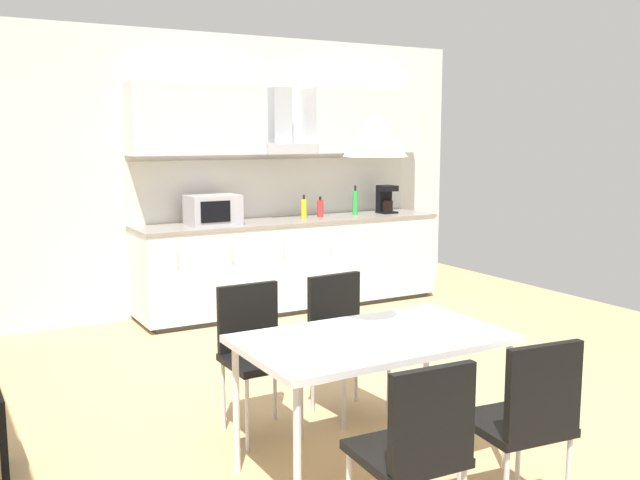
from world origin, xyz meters
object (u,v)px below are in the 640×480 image
object	(u,v)px
bottle_red	(320,208)
chair_near_left	(417,442)
microwave	(213,210)
coffee_maker	(386,199)
chair_far_right	(343,330)
pendant_lamp	(375,134)
bottle_yellow	(304,208)
dining_table	(373,345)
chair_near_right	(527,413)
chair_far_left	(255,343)
bottle_green	(355,202)

from	to	relation	value
bottle_red	chair_near_left	distance (m)	4.66
microwave	coffee_maker	bearing A→B (deg)	0.76
bottle_red	chair_far_right	xyz separation A→B (m)	(-1.34, -2.65, -0.46)
microwave	pendant_lamp	xyz separation A→B (m)	(-0.45, -3.38, 0.70)
bottle_yellow	pendant_lamp	xyz separation A→B (m)	(-1.43, -3.38, 0.74)
coffee_maker	chair_far_right	xyz separation A→B (m)	(-2.15, -2.63, -0.52)
dining_table	chair_near_right	distance (m)	0.85
chair_near_left	microwave	bearing A→B (deg)	79.63
coffee_maker	chair_near_left	distance (m)	5.04
microwave	chair_near_left	xyz separation A→B (m)	(-0.76, -4.16, -0.51)
chair_near_left	chair_far_left	size ratio (longest dim) A/B	1.00
coffee_maker	bottle_green	world-z (taller)	bottle_green
bottle_red	dining_table	distance (m)	3.81
chair_near_left	chair_far_left	world-z (taller)	same
bottle_green	chair_near_right	distance (m)	4.58
bottle_green	chair_far_right	xyz separation A→B (m)	(-1.76, -2.64, -0.51)
microwave	bottle_yellow	xyz separation A→B (m)	(0.97, -0.00, -0.04)
bottle_yellow	dining_table	size ratio (longest dim) A/B	0.18
chair_near_left	chair_far_right	bearing A→B (deg)	68.67
coffee_maker	bottle_red	distance (m)	0.81
microwave	chair_far_left	size ratio (longest dim) A/B	0.55
chair_near_right	chair_far_right	distance (m)	1.56
bottle_green	chair_far_right	world-z (taller)	bottle_green
microwave	chair_near_left	size ratio (longest dim) A/B	0.55
bottle_yellow	chair_near_right	size ratio (longest dim) A/B	0.28
coffee_maker	chair_far_left	size ratio (longest dim) A/B	0.34
microwave	dining_table	world-z (taller)	microwave
coffee_maker	pendant_lamp	size ratio (longest dim) A/B	0.94
dining_table	chair_near_right	bearing A→B (deg)	-69.19
chair_near_right	chair_near_left	size ratio (longest dim) A/B	1.00
bottle_red	pendant_lamp	distance (m)	3.87
microwave	pendant_lamp	bearing A→B (deg)	-97.62
chair_near_right	chair_far_left	xyz separation A→B (m)	(-0.60, 1.56, 0.00)
bottle_yellow	pendant_lamp	distance (m)	3.74
bottle_yellow	dining_table	xyz separation A→B (m)	(-1.43, -3.38, -0.33)
chair_near_left	bottle_green	bearing A→B (deg)	60.50
bottle_green	chair_near_left	world-z (taller)	bottle_green
chair_near_right	pendant_lamp	distance (m)	1.47
bottle_yellow	chair_near_right	bearing A→B (deg)	-105.23
microwave	bottle_green	bearing A→B (deg)	1.22
bottle_red	bottle_green	xyz separation A→B (m)	(0.42, -0.01, 0.04)
chair_near_left	pendant_lamp	bearing A→B (deg)	68.35
chair_near_right	bottle_yellow	bearing A→B (deg)	74.77
bottle_green	chair_far_left	world-z (taller)	bottle_green
bottle_yellow	bottle_green	distance (m)	0.64
pendant_lamp	bottle_red	bearing A→B (deg)	64.37
chair_near_right	pendant_lamp	xyz separation A→B (m)	(-0.30, 0.78, 1.22)
bottle_yellow	chair_far_right	distance (m)	2.87
bottle_red	bottle_yellow	xyz separation A→B (m)	(-0.22, -0.05, 0.01)
bottle_red	bottle_green	world-z (taller)	bottle_green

